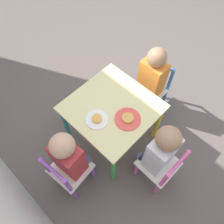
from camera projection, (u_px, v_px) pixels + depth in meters
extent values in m
plane|color=#5B514C|center=(112.00, 136.00, 2.01)|extent=(6.00, 6.00, 0.00)
cube|color=beige|center=(112.00, 107.00, 1.59)|extent=(0.60, 0.60, 0.02)
cylinder|color=yellow|center=(158.00, 123.00, 1.81)|extent=(0.04, 0.04, 0.48)
cylinder|color=orange|center=(111.00, 87.00, 2.00)|extent=(0.04, 0.04, 0.48)
cylinder|color=green|center=(113.00, 169.00, 1.61)|extent=(0.04, 0.04, 0.48)
cylinder|color=teal|center=(66.00, 124.00, 1.80)|extent=(0.04, 0.04, 0.48)
cube|color=silver|center=(71.00, 168.00, 1.58)|extent=(0.28, 0.28, 0.02)
cylinder|color=#8E51BC|center=(93.00, 171.00, 1.71)|extent=(0.03, 0.03, 0.26)
cylinder|color=#8E51BC|center=(73.00, 155.00, 1.78)|extent=(0.03, 0.03, 0.26)
cylinder|color=#8E51BC|center=(74.00, 193.00, 1.62)|extent=(0.03, 0.03, 0.26)
cylinder|color=#8E51BC|center=(54.00, 176.00, 1.69)|extent=(0.03, 0.03, 0.26)
cylinder|color=#8E51BC|center=(68.00, 186.00, 1.40)|extent=(0.03, 0.03, 0.26)
cylinder|color=#8E51BC|center=(45.00, 166.00, 1.47)|extent=(0.03, 0.03, 0.26)
cylinder|color=#8E51BC|center=(52.00, 170.00, 1.34)|extent=(0.21, 0.04, 0.02)
cube|color=silver|center=(158.00, 163.00, 1.60)|extent=(0.27, 0.27, 0.02)
cylinder|color=#E5599E|center=(153.00, 151.00, 1.80)|extent=(0.03, 0.03, 0.26)
cylinder|color=#E5599E|center=(136.00, 169.00, 1.72)|extent=(0.03, 0.03, 0.26)
cylinder|color=#E5599E|center=(174.00, 169.00, 1.72)|extent=(0.03, 0.03, 0.26)
cylinder|color=#E5599E|center=(157.00, 189.00, 1.64)|extent=(0.03, 0.03, 0.26)
cylinder|color=#E5599E|center=(183.00, 158.00, 1.50)|extent=(0.03, 0.03, 0.26)
cylinder|color=#E5599E|center=(164.00, 180.00, 1.42)|extent=(0.03, 0.03, 0.26)
cylinder|color=#E5599E|center=(178.00, 163.00, 1.36)|extent=(0.03, 0.21, 0.02)
cube|color=silver|center=(151.00, 89.00, 1.96)|extent=(0.27, 0.27, 0.02)
cylinder|color=#387AD1|center=(133.00, 97.00, 2.07)|extent=(0.03, 0.03, 0.26)
cylinder|color=#387AD1|center=(150.00, 111.00, 1.99)|extent=(0.03, 0.03, 0.26)
cylinder|color=#387AD1|center=(147.00, 85.00, 2.15)|extent=(0.03, 0.03, 0.26)
cylinder|color=#387AD1|center=(164.00, 98.00, 2.07)|extent=(0.03, 0.03, 0.26)
cylinder|color=#387AD1|center=(151.00, 67.00, 1.93)|extent=(0.03, 0.03, 0.26)
cylinder|color=#387AD1|center=(170.00, 80.00, 1.85)|extent=(0.03, 0.03, 0.26)
cylinder|color=#387AD1|center=(163.00, 64.00, 1.79)|extent=(0.21, 0.03, 0.02)
cylinder|color=#4C608E|center=(88.00, 165.00, 1.73)|extent=(0.07, 0.07, 0.27)
cylinder|color=#4C608E|center=(79.00, 158.00, 1.76)|extent=(0.07, 0.07, 0.27)
cube|color=#B23338|center=(69.00, 159.00, 1.45)|extent=(0.21, 0.16, 0.32)
sphere|color=tan|center=(62.00, 146.00, 1.26)|extent=(0.16, 0.16, 0.16)
cylinder|color=#4C608E|center=(148.00, 154.00, 1.77)|extent=(0.07, 0.07, 0.27)
cylinder|color=#4C608E|center=(140.00, 162.00, 1.74)|extent=(0.07, 0.07, 0.27)
cube|color=silver|center=(161.00, 153.00, 1.46)|extent=(0.15, 0.20, 0.34)
sphere|color=#A37556|center=(169.00, 139.00, 1.26)|extent=(0.16, 0.16, 0.16)
cylinder|color=#38383D|center=(136.00, 101.00, 2.04)|extent=(0.07, 0.07, 0.27)
cylinder|color=#38383D|center=(144.00, 108.00, 2.00)|extent=(0.07, 0.07, 0.27)
cube|color=orange|center=(152.00, 78.00, 1.80)|extent=(0.20, 0.15, 0.33)
sphere|color=#A37556|center=(157.00, 57.00, 1.61)|extent=(0.15, 0.15, 0.15)
cylinder|color=white|center=(97.00, 120.00, 1.52)|extent=(0.16, 0.16, 0.01)
cylinder|color=gold|center=(97.00, 119.00, 1.51)|extent=(0.07, 0.07, 0.02)
cylinder|color=#E54C47|center=(128.00, 119.00, 1.52)|extent=(0.18, 0.18, 0.01)
cylinder|color=gold|center=(128.00, 118.00, 1.51)|extent=(0.08, 0.08, 0.02)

